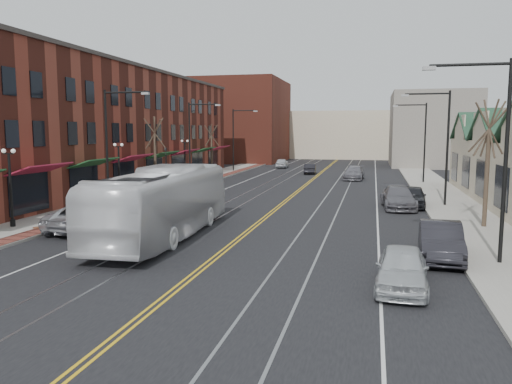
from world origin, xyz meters
The scene contains 30 objects.
ground centered at (0.00, 0.00, 0.00)m, with size 160.00×160.00×0.00m, color black.
sidewalk_left centered at (-12.00, 20.00, 0.07)m, with size 4.00×120.00×0.15m, color gray.
sidewalk_right centered at (12.00, 20.00, 0.07)m, with size 4.00×120.00×0.15m, color gray.
building_left centered at (-19.00, 27.00, 5.50)m, with size 10.00×50.00×11.00m, color maroon.
backdrop_left centered at (-16.00, 70.00, 7.00)m, with size 14.00×18.00×14.00m, color maroon.
backdrop_mid centered at (0.00, 85.00, 4.50)m, with size 22.00×14.00×9.00m, color #BFAE93.
backdrop_right centered at (15.00, 65.00, 5.50)m, with size 12.00×16.00×11.00m, color slate.
streetlight_l_1 centered at (-11.05, 16.00, 5.03)m, with size 3.33×0.25×8.00m.
streetlight_l_2 centered at (-11.05, 32.00, 5.03)m, with size 3.33×0.25×8.00m.
streetlight_l_3 centered at (-11.05, 48.00, 5.03)m, with size 3.33×0.25×8.00m.
streetlight_r_0 centered at (11.05, 6.00, 5.03)m, with size 3.33×0.25×8.00m.
streetlight_r_1 centered at (11.05, 22.00, 5.03)m, with size 3.33×0.25×8.00m.
streetlight_r_2 centered at (11.05, 38.00, 5.03)m, with size 3.33×0.25×8.00m.
lamppost_l_1 centered at (-12.80, 8.00, 2.20)m, with size 0.84×0.28×4.27m.
lamppost_l_2 centered at (-12.80, 20.00, 2.20)m, with size 0.84×0.28×4.27m.
lamppost_l_3 centered at (-12.80, 34.00, 2.20)m, with size 0.84×0.28×4.27m.
tree_left_near centered at (-12.50, 26.00, 3.51)m, with size 1.78×1.37×6.48m.
tree_left_far centered at (-12.50, 42.00, 3.28)m, with size 1.66×1.28×6.02m.
tree_right_mid centered at (12.50, 14.00, 3.75)m, with size 1.90×1.46×6.93m.
manhole_far centered at (-11.20, 8.00, 0.16)m, with size 0.60×0.60×0.02m, color #592D19.
traffic_signal centered at (-10.60, 24.00, 2.35)m, with size 0.18×0.15×3.80m.
transit_bus centered at (-3.77, 7.85, 1.78)m, with size 2.99×12.76×3.55m, color white.
parked_suv centered at (-8.30, 8.59, 0.78)m, with size 2.60×5.64×1.57m, color #B0B2B8.
parked_car_a centered at (7.50, 2.05, 0.72)m, with size 1.71×4.25×1.45m, color silver.
parked_car_b centered at (9.30, 6.53, 0.78)m, with size 1.66×4.76×1.57m, color #232228.
parked_car_c centered at (8.21, 20.39, 0.76)m, with size 2.13×5.23×1.52m, color slate.
parked_car_d centered at (9.23, 21.24, 0.76)m, with size 1.79×4.44×1.51m, color black.
distant_car_left centered at (-1.19, 46.73, 0.64)m, with size 1.35×3.87×1.28m, color black.
distant_car_right centered at (4.42, 40.46, 0.74)m, with size 2.08×5.12×1.48m, color slate.
distant_car_far centered at (-6.37, 55.59, 0.71)m, with size 1.67×4.15×1.41m, color silver.
Camera 1 is at (6.43, -15.24, 5.41)m, focal length 35.00 mm.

